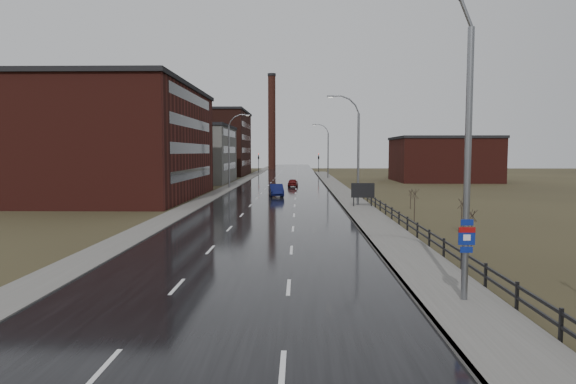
{
  "coord_description": "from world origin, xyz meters",
  "views": [
    {
      "loc": [
        2.7,
        -16.63,
        5.59
      ],
      "look_at": [
        2.01,
        16.48,
        3.0
      ],
      "focal_mm": 32.0,
      "sensor_mm": 36.0,
      "label": 1
    }
  ],
  "objects_px": {
    "billboard": "(363,191)",
    "car_near": "(276,191)",
    "car_far": "(293,183)",
    "streetlight_main": "(459,139)"
  },
  "relations": [
    {
      "from": "billboard",
      "to": "car_near",
      "type": "height_order",
      "value": "billboard"
    },
    {
      "from": "car_far",
      "to": "car_near",
      "type": "bearing_deg",
      "value": 87.24
    },
    {
      "from": "streetlight_main",
      "to": "billboard",
      "type": "height_order",
      "value": "streetlight_main"
    },
    {
      "from": "car_far",
      "to": "billboard",
      "type": "bearing_deg",
      "value": 106.72
    },
    {
      "from": "car_far",
      "to": "streetlight_main",
      "type": "bearing_deg",
      "value": 99.36
    },
    {
      "from": "billboard",
      "to": "streetlight_main",
      "type": "bearing_deg",
      "value": -91.11
    },
    {
      "from": "streetlight_main",
      "to": "car_far",
      "type": "relative_size",
      "value": 3.22
    },
    {
      "from": "billboard",
      "to": "car_far",
      "type": "xyz_separation_m",
      "value": [
        -7.32,
        30.69,
        -1.06
      ]
    },
    {
      "from": "streetlight_main",
      "to": "car_near",
      "type": "bearing_deg",
      "value": 100.71
    },
    {
      "from": "car_near",
      "to": "streetlight_main",
      "type": "bearing_deg",
      "value": -86.39
    }
  ]
}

